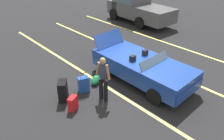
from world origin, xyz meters
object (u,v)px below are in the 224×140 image
object	(u,v)px
suitcase_medium_bright	(84,85)
convertible_car	(146,69)
suitcase_large_black	(63,91)
duffel_bag	(96,80)
suitcase_small_carryon	(73,103)
parked_pickup_truck_near	(136,6)
traveler_person	(103,77)

from	to	relation	value
suitcase_medium_bright	convertible_car	bearing A→B (deg)	-96.93
suitcase_large_black	duffel_bag	bearing A→B (deg)	-140.46
suitcase_small_carryon	parked_pickup_truck_near	xyz separation A→B (m)	(-5.05, 8.80, 0.86)
suitcase_medium_bright	traveler_person	xyz separation A→B (m)	(0.85, 0.23, 0.62)
convertible_car	suitcase_large_black	world-z (taller)	convertible_car
suitcase_small_carryon	suitcase_large_black	bearing A→B (deg)	-29.21
suitcase_small_carryon	traveler_person	distance (m)	1.32
suitcase_medium_bright	parked_pickup_truck_near	size ratio (longest dim) A/B	0.17
convertible_car	suitcase_small_carryon	bearing A→B (deg)	-100.82
duffel_bag	parked_pickup_truck_near	size ratio (longest dim) A/B	0.14
suitcase_small_carryon	duffel_bag	distance (m)	1.72
duffel_bag	parked_pickup_truck_near	distance (m)	8.49
traveler_person	convertible_car	bearing A→B (deg)	-20.58
suitcase_small_carryon	duffel_bag	world-z (taller)	suitcase_small_carryon
suitcase_large_black	parked_pickup_truck_near	bearing A→B (deg)	-115.23
suitcase_medium_bright	duffel_bag	bearing A→B (deg)	-57.53
convertible_car	suitcase_medium_bright	bearing A→B (deg)	-117.89
convertible_car	suitcase_medium_bright	world-z (taller)	convertible_car
convertible_car	duffel_bag	size ratio (longest dim) A/B	6.02
suitcase_medium_bright	suitcase_small_carryon	xyz separation A→B (m)	(0.57, -0.87, -0.06)
suitcase_medium_bright	parked_pickup_truck_near	distance (m)	9.15
suitcase_large_black	traveler_person	xyz separation A→B (m)	(0.96, 1.04, 0.56)
convertible_car	parked_pickup_truck_near	bearing A→B (deg)	134.36
convertible_car	traveler_person	bearing A→B (deg)	-98.90
duffel_bag	traveler_person	distance (m)	1.34
duffel_bag	suitcase_large_black	bearing A→B (deg)	-88.68
suitcase_large_black	duffel_bag	distance (m)	1.51
suitcase_large_black	parked_pickup_truck_near	distance (m)	9.80
suitcase_medium_bright	parked_pickup_truck_near	world-z (taller)	parked_pickup_truck_near
convertible_car	duffel_bag	bearing A→B (deg)	-131.01
suitcase_large_black	traveler_person	world-z (taller)	traveler_person
suitcase_large_black	suitcase_medium_bright	world-z (taller)	suitcase_medium_bright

